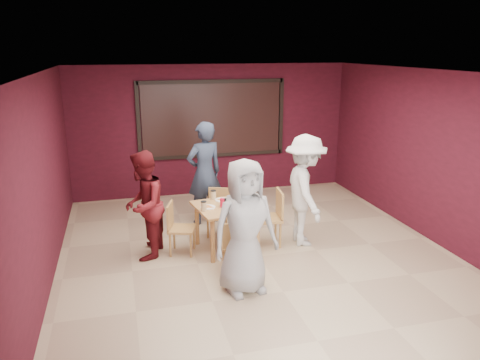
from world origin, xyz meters
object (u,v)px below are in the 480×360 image
object	(u,v)px
dining_table	(226,211)
chair_front	(236,244)
chair_right	(272,214)
chair_back	(219,209)
diner_back	(204,173)
chair_left	(177,225)
diner_left	(144,205)
diner_right	(305,191)
diner_front	(245,227)

from	to	relation	value
dining_table	chair_front	bearing A→B (deg)	-94.44
dining_table	chair_right	xyz separation A→B (m)	(0.77, 0.01, -0.13)
chair_back	diner_back	bearing A→B (deg)	101.69
chair_left	chair_right	bearing A→B (deg)	-1.75
dining_table	chair_back	distance (m)	0.70
chair_right	diner_left	distance (m)	2.06
diner_left	diner_right	bearing A→B (deg)	104.25
chair_front	chair_right	distance (m)	1.21
dining_table	chair_front	xyz separation A→B (m)	(-0.07, -0.86, -0.19)
chair_left	diner_front	xyz separation A→B (m)	(0.71, -1.40, 0.44)
dining_table	diner_front	world-z (taller)	diner_front
chair_front	dining_table	bearing A→B (deg)	85.56
diner_back	chair_left	bearing A→B (deg)	44.58
dining_table	diner_front	size ratio (longest dim) A/B	0.59
chair_front	diner_left	distance (m)	1.56
chair_front	chair_back	bearing A→B (deg)	86.62
chair_left	diner_back	world-z (taller)	diner_back
chair_back	diner_right	distance (m)	1.54
diner_back	diner_left	xyz separation A→B (m)	(-1.17, -1.22, -0.11)
chair_left	diner_front	bearing A→B (deg)	-63.25
chair_left	chair_right	distance (m)	1.54
diner_left	diner_right	distance (m)	2.56
diner_back	diner_right	distance (m)	1.95
dining_table	diner_right	bearing A→B (deg)	-3.54
chair_front	diner_front	distance (m)	0.66
chair_right	diner_right	xyz separation A→B (m)	(0.52, -0.09, 0.39)
chair_right	diner_left	bearing A→B (deg)	178.38
dining_table	chair_left	xyz separation A→B (m)	(-0.77, 0.05, -0.18)
diner_front	diner_left	bearing A→B (deg)	120.65
diner_left	diner_front	bearing A→B (deg)	57.86
chair_back	diner_back	size ratio (longest dim) A/B	0.43
chair_front	diner_right	world-z (taller)	diner_right
chair_back	diner_right	bearing A→B (deg)	-30.63
diner_right	chair_left	bearing A→B (deg)	91.96
chair_back	chair_left	distance (m)	1.01
chair_front	chair_left	distance (m)	1.16
chair_front	chair_right	xyz separation A→B (m)	(0.83, 0.87, 0.06)
chair_front	diner_front	bearing A→B (deg)	-90.24
chair_right	diner_front	size ratio (longest dim) A/B	0.51
diner_back	diner_front	bearing A→B (deg)	73.89
diner_right	chair_right	bearing A→B (deg)	86.32
diner_front	chair_back	bearing A→B (deg)	77.61
diner_back	diner_left	distance (m)	1.69
chair_back	dining_table	bearing A→B (deg)	-91.99
diner_left	dining_table	bearing A→B (deg)	104.58
chair_back	diner_front	xyz separation A→B (m)	(-0.09, -2.02, 0.45)
diner_right	diner_back	bearing A→B (deg)	51.22
chair_right	diner_back	distance (m)	1.60
dining_table	diner_left	world-z (taller)	diner_left
diner_back	diner_left	world-z (taller)	diner_back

